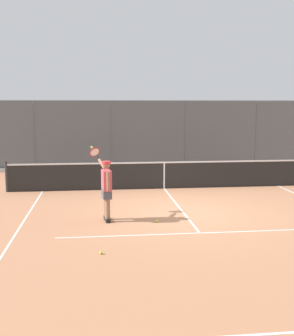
% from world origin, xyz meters
% --- Properties ---
extents(ground_plane, '(60.00, 60.00, 0.00)m').
position_xyz_m(ground_plane, '(0.00, 0.00, 0.00)').
color(ground_plane, '#B27551').
extents(court_line_markings, '(8.54, 9.86, 0.01)m').
position_xyz_m(court_line_markings, '(0.00, 2.23, 0.00)').
color(court_line_markings, white).
rests_on(court_line_markings, ground).
extents(fence_backdrop, '(20.09, 1.37, 3.16)m').
position_xyz_m(fence_backdrop, '(0.00, -8.83, 1.39)').
color(fence_backdrop, '#565B60').
rests_on(fence_backdrop, ground).
extents(tennis_net, '(10.97, 0.09, 1.07)m').
position_xyz_m(tennis_net, '(0.00, -3.51, 0.49)').
color(tennis_net, '#2D2D2D').
rests_on(tennis_net, ground).
extents(tennis_player, '(0.59, 1.29, 1.84)m').
position_xyz_m(tennis_player, '(2.13, 0.55, 0.89)').
color(tennis_player, black).
rests_on(tennis_player, ground).
extents(tennis_ball_near_baseline, '(0.07, 0.07, 0.07)m').
position_xyz_m(tennis_ball_near_baseline, '(0.86, 0.88, 0.03)').
color(tennis_ball_near_baseline, '#CCDB33').
rests_on(tennis_ball_near_baseline, ground).
extents(tennis_ball_near_net, '(0.07, 0.07, 0.07)m').
position_xyz_m(tennis_ball_near_net, '(2.30, 3.06, 0.03)').
color(tennis_ball_near_net, '#C1D138').
rests_on(tennis_ball_near_net, ground).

